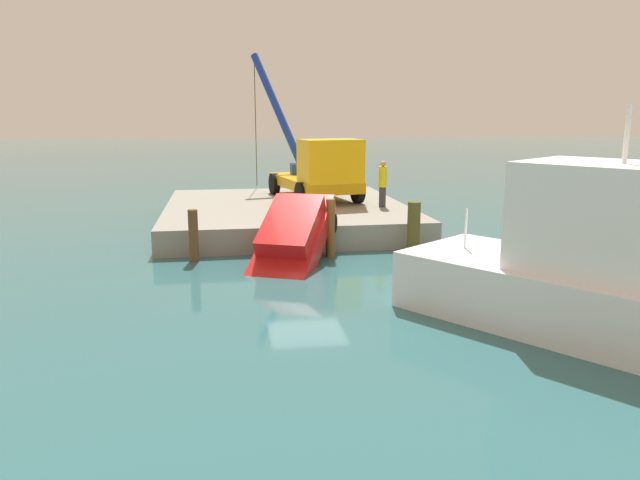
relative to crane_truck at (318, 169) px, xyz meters
name	(u,v)px	position (x,y,z in m)	size (l,w,h in m)	color
ground	(306,260)	(7.20, -1.55, -2.29)	(200.00, 200.00, 0.00)	#2D6066
dock	(285,214)	(0.73, -1.55, -1.83)	(10.89, 9.96, 0.91)	gray
crane_truck	(318,169)	(0.00, 0.00, 0.00)	(7.60, 4.44, 6.69)	orange
dock_worker	(383,183)	(2.29, 2.31, -0.40)	(0.34, 0.34, 1.90)	#383838
salvaged_car	(292,240)	(7.45, -2.04, -1.53)	(4.84, 3.54, 3.01)	red
piling_near	(194,236)	(6.72, -5.14, -1.44)	(0.31, 0.31, 1.69)	brown
piling_mid	(277,237)	(6.59, -2.45, -1.61)	(0.33, 0.33, 1.35)	#4E3D2E
piling_far	(330,228)	(6.83, -0.68, -1.31)	(0.29, 0.29, 1.95)	brown
piling_end	(414,228)	(6.80, 2.20, -1.40)	(0.43, 0.43, 1.78)	brown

